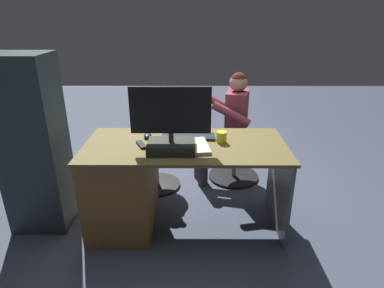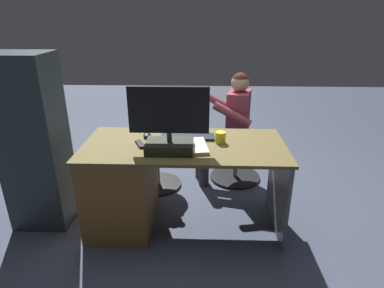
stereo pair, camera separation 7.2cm
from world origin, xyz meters
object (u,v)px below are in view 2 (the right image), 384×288
at_px(person, 229,120).
at_px(teddy_bear, 156,126).
at_px(visitor_chair, 236,156).
at_px(computer_mouse, 147,135).
at_px(tv_remote, 140,144).
at_px(office_chair_teddy, 157,160).
at_px(keyboard, 188,137).
at_px(monitor, 169,130).
at_px(desk, 134,182).
at_px(cup, 221,137).

bearing_deg(person, teddy_bear, 12.02).
bearing_deg(visitor_chair, computer_mouse, 40.80).
relative_size(visitor_chair, person, 0.47).
height_order(tv_remote, teddy_bear, teddy_bear).
distance_m(computer_mouse, office_chair_teddy, 0.68).
relative_size(keyboard, computer_mouse, 4.38).
xyz_separation_m(monitor, person, (-0.50, -0.93, -0.22)).
height_order(desk, tv_remote, tv_remote).
bearing_deg(desk, keyboard, -163.32).
xyz_separation_m(monitor, office_chair_teddy, (0.21, -0.77, -0.60)).
relative_size(tv_remote, visitor_chair, 0.29).
bearing_deg(office_chair_teddy, computer_mouse, 90.69).
relative_size(computer_mouse, office_chair_teddy, 0.21).
height_order(tv_remote, visitor_chair, tv_remote).
distance_m(desk, office_chair_teddy, 0.64).
relative_size(computer_mouse, cup, 1.13).
distance_m(desk, person, 1.16).
height_order(desk, cup, cup).
bearing_deg(cup, visitor_chair, -105.51).
xyz_separation_m(monitor, teddy_bear, (0.21, -0.78, -0.24)).
relative_size(cup, teddy_bear, 0.23).
xyz_separation_m(desk, tv_remote, (-0.08, 0.03, 0.34)).
relative_size(desk, visitor_chair, 2.92).
height_order(desk, teddy_bear, teddy_bear).
bearing_deg(monitor, person, -118.16).
bearing_deg(teddy_bear, person, -167.98).
height_order(teddy_bear, visitor_chair, teddy_bear).
bearing_deg(cup, desk, 3.31).
xyz_separation_m(desk, monitor, (-0.31, 0.14, 0.50)).
xyz_separation_m(keyboard, cup, (-0.25, 0.09, 0.03)).
bearing_deg(keyboard, office_chair_teddy, -56.83).
bearing_deg(teddy_bear, cup, 134.06).
bearing_deg(tv_remote, visitor_chair, -159.24).
relative_size(keyboard, cup, 4.93).
distance_m(tv_remote, person, 1.10).
bearing_deg(visitor_chair, teddy_bear, 12.12).
relative_size(computer_mouse, person, 0.09).
bearing_deg(office_chair_teddy, tv_remote, 88.29).
bearing_deg(desk, tv_remote, 156.90).
distance_m(monitor, office_chair_teddy, 1.00).
bearing_deg(person, cup, 80.35).
bearing_deg(office_chair_teddy, monitor, 105.44).
height_order(office_chair_teddy, teddy_bear, teddy_bear).
xyz_separation_m(cup, office_chair_teddy, (0.58, -0.59, -0.48)).
distance_m(cup, visitor_chair, 0.94).
relative_size(computer_mouse, visitor_chair, 0.18).
relative_size(desk, cup, 17.91).
relative_size(monitor, cup, 6.52).
bearing_deg(monitor, desk, -24.00).
height_order(tv_remote, person, person).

